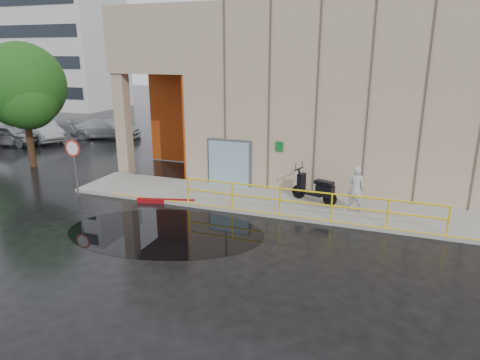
% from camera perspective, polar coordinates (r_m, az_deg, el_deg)
% --- Properties ---
extents(ground, '(120.00, 120.00, 0.00)m').
position_cam_1_polar(ground, '(14.67, -10.67, -7.58)').
color(ground, black).
rests_on(ground, ground).
extents(sidewalk, '(20.00, 3.00, 0.15)m').
position_cam_1_polar(sidewalk, '(17.25, 8.68, -3.46)').
color(sidewalk, gray).
rests_on(sidewalk, ground).
extents(building, '(20.00, 10.17, 8.00)m').
position_cam_1_polar(building, '(22.57, 15.32, 11.64)').
color(building, tan).
rests_on(building, ground).
extents(guardrail, '(9.56, 0.06, 1.03)m').
position_cam_1_polar(guardrail, '(15.75, 8.68, -3.09)').
color(guardrail, yellow).
rests_on(guardrail, sidewalk).
extents(distant_building, '(12.00, 8.08, 15.00)m').
position_cam_1_polar(distant_building, '(52.74, -22.75, 17.11)').
color(distant_building, silver).
rests_on(distant_building, ground).
extents(person, '(0.67, 0.47, 1.75)m').
position_cam_1_polar(person, '(16.70, 15.18, -1.09)').
color(person, '#B3B4B9').
rests_on(person, sidewalk).
extents(scooter, '(2.04, 1.24, 1.54)m').
position_cam_1_polar(scooter, '(17.28, 9.99, -0.13)').
color(scooter, black).
rests_on(scooter, sidewalk).
extents(stop_sign, '(0.75, 0.10, 2.49)m').
position_cam_1_polar(stop_sign, '(19.24, -21.31, 3.11)').
color(stop_sign, slate).
rests_on(stop_sign, ground).
extents(red_curb, '(2.36, 0.80, 0.18)m').
position_cam_1_polar(red_curb, '(17.83, -9.86, -2.79)').
color(red_curb, maroon).
rests_on(red_curb, ground).
extents(puddle, '(7.54, 5.40, 0.01)m').
position_cam_1_polar(puddle, '(15.10, -9.95, -6.80)').
color(puddle, black).
rests_on(puddle, ground).
extents(car_a, '(4.18, 2.12, 1.37)m').
position_cam_1_polar(car_a, '(32.43, -28.41, 5.30)').
color(car_a, '#A5A6AB').
rests_on(car_a, ground).
extents(car_b, '(4.71, 3.51, 1.48)m').
position_cam_1_polar(car_b, '(33.01, -24.79, 6.05)').
color(car_b, silver).
rests_on(car_b, ground).
extents(car_c, '(5.33, 3.50, 1.44)m').
position_cam_1_polar(car_c, '(32.47, -17.48, 6.61)').
color(car_c, '#AFB3B7').
rests_on(car_c, ground).
extents(tree_near, '(4.38, 4.38, 6.51)m').
position_cam_1_polar(tree_near, '(25.03, -26.91, 10.76)').
color(tree_near, black).
rests_on(tree_near, ground).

